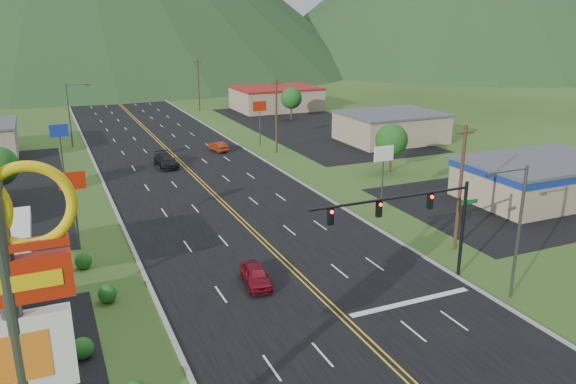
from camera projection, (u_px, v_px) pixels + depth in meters
name	position (u px, v px, depth m)	size (l,w,h in m)	color
pylon_sign	(12.00, 316.00, 16.45)	(4.32, 0.60, 14.00)	#59595E
traffic_signal	(417.00, 213.00, 37.16)	(13.10, 0.43, 7.00)	black
streetlight_east	(516.00, 224.00, 35.52)	(3.28, 0.25, 9.00)	#59595E
streetlight_west	(71.00, 111.00, 79.16)	(3.28, 0.25, 9.00)	#59595E
building_east_near	(541.00, 177.00, 56.74)	(15.40, 10.40, 4.10)	tan
building_east_mid	(391.00, 127.00, 83.77)	(14.40, 11.40, 4.30)	tan
building_east_far	(276.00, 98.00, 112.79)	(16.40, 12.40, 4.50)	tan
pole_sign_west_a	(73.00, 189.00, 43.34)	(2.00, 0.18, 6.40)	#59595E
pole_sign_west_b	(60.00, 136.00, 62.57)	(2.00, 0.18, 6.40)	#59595E
pole_sign_east_a	(383.00, 160.00, 51.99)	(2.00, 0.18, 6.40)	#59595E
pole_sign_east_b	(260.00, 111.00, 79.96)	(2.00, 0.18, 6.40)	#59595E
tree_east_a	(392.00, 140.00, 66.29)	(3.84, 3.84, 5.82)	#382314
tree_east_b	(291.00, 98.00, 101.04)	(3.84, 3.84, 5.82)	#382314
utility_pole_a	(460.00, 187.00, 43.42)	(1.60, 0.28, 10.00)	#382314
utility_pole_b	(276.00, 115.00, 75.76)	(1.60, 0.28, 10.00)	#382314
utility_pole_c	(198.00, 85.00, 110.72)	(1.60, 0.28, 10.00)	#382314
utility_pole_d	(158.00, 69.00, 145.68)	(1.60, 0.28, 10.00)	#382314
car_red_near	(256.00, 276.00, 38.60)	(1.62, 4.04, 1.38)	maroon
car_dark_mid	(166.00, 161.00, 69.39)	(2.19, 5.39, 1.56)	black
car_red_far	(218.00, 147.00, 77.70)	(1.40, 4.01, 1.32)	maroon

